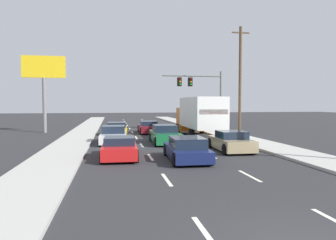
# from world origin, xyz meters

# --- Properties ---
(ground_plane) EXTENTS (140.00, 140.00, 0.00)m
(ground_plane) POSITION_xyz_m (0.00, 25.00, 0.00)
(ground_plane) COLOR #2B2B2D
(sidewalk_right) EXTENTS (2.69, 80.00, 0.14)m
(sidewalk_right) POSITION_xyz_m (6.59, 20.00, 0.07)
(sidewalk_right) COLOR #B2AFA8
(sidewalk_right) RESTS_ON ground_plane
(sidewalk_left) EXTENTS (2.69, 80.00, 0.14)m
(sidewalk_left) POSITION_xyz_m (-6.59, 20.00, 0.07)
(sidewalk_left) COLOR #B2AFA8
(sidewalk_left) RESTS_ON ground_plane
(lane_markings) EXTENTS (3.54, 57.00, 0.01)m
(lane_markings) POSITION_xyz_m (0.00, 23.95, 0.00)
(lane_markings) COLOR silver
(lane_markings) RESTS_ON ground_plane
(car_yellow) EXTENTS (2.04, 4.12, 1.20)m
(car_yellow) POSITION_xyz_m (-3.31, 23.91, 0.55)
(car_yellow) COLOR yellow
(car_yellow) RESTS_ON ground_plane
(car_white) EXTENTS (2.08, 4.32, 1.29)m
(car_white) POSITION_xyz_m (-3.64, 17.93, 0.57)
(car_white) COLOR white
(car_white) RESTS_ON ground_plane
(car_red) EXTENTS (1.99, 4.10, 1.16)m
(car_red) POSITION_xyz_m (-3.36, 11.57, 0.54)
(car_red) COLOR red
(car_red) RESTS_ON ground_plane
(car_maroon) EXTENTS (1.93, 4.35, 1.20)m
(car_maroon) POSITION_xyz_m (-0.19, 25.39, 0.55)
(car_maroon) COLOR maroon
(car_maroon) RESTS_ON ground_plane
(car_green) EXTENTS (1.99, 4.41, 1.37)m
(car_green) POSITION_xyz_m (0.08, 17.19, 0.62)
(car_green) COLOR #196B38
(car_green) RESTS_ON ground_plane
(car_navy) EXTENTS (2.07, 4.20, 1.21)m
(car_navy) POSITION_xyz_m (0.03, 10.26, 0.56)
(car_navy) COLOR #141E4C
(car_navy) RESTS_ON ground_plane
(box_truck) EXTENTS (2.77, 8.59, 3.44)m
(box_truck) POSITION_xyz_m (3.63, 20.58, 2.00)
(box_truck) COLOR white
(box_truck) RESTS_ON ground_plane
(car_tan) EXTENTS (2.04, 4.12, 1.24)m
(car_tan) POSITION_xyz_m (3.47, 12.89, 0.56)
(car_tan) COLOR tan
(car_tan) RESTS_ON ground_plane
(traffic_signal_mast) EXTENTS (6.74, 0.69, 6.52)m
(traffic_signal_mast) POSITION_xyz_m (5.53, 28.03, 4.78)
(traffic_signal_mast) COLOR #595B56
(traffic_signal_mast) RESTS_ON ground_plane
(utility_pole_mid) EXTENTS (1.80, 0.28, 10.48)m
(utility_pole_mid) POSITION_xyz_m (8.78, 23.87, 5.38)
(utility_pole_mid) COLOR brown
(utility_pole_mid) RESTS_ON ground_plane
(roadside_billboard) EXTENTS (4.18, 0.36, 7.68)m
(roadside_billboard) POSITION_xyz_m (-10.40, 27.65, 5.51)
(roadside_billboard) COLOR slate
(roadside_billboard) RESTS_ON ground_plane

